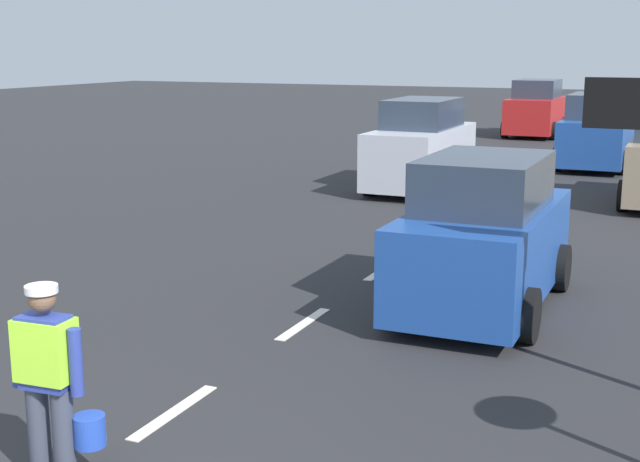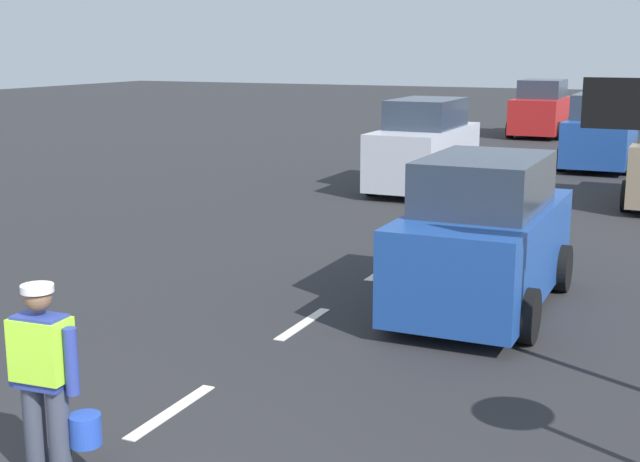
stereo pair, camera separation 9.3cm
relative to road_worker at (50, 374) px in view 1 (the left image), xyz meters
name	(u,v)px [view 1 (the left image)]	position (x,y,z in m)	size (l,w,h in m)	color
ground_plane	(529,170)	(0.12, 19.85, -0.93)	(96.00, 96.00, 0.00)	#28282B
lane_center_line	(553,154)	(0.12, 24.05, -0.93)	(0.14, 46.40, 0.01)	silver
road_worker	(50,374)	(0.00, 0.00, 0.00)	(0.76, 0.40, 1.67)	#383D4C
car_outgoing_ahead	(484,238)	(2.02, 6.24, 0.03)	(1.92, 4.03, 2.08)	#1E4799
car_oncoming_third	(536,110)	(-1.52, 29.66, 0.08)	(2.04, 3.95, 2.19)	red
car_outgoing_far	(597,133)	(1.75, 21.36, 0.06)	(2.03, 4.30, 2.13)	#1E4799
car_oncoming_second	(421,148)	(-1.74, 15.43, 0.10)	(1.92, 4.30, 2.22)	silver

